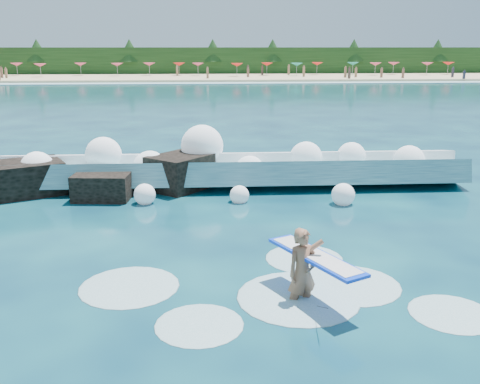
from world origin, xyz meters
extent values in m
plane|color=#07243C|center=(0.00, 0.00, 0.00)|extent=(200.00, 200.00, 0.00)
cube|color=tan|center=(0.00, 78.00, 0.20)|extent=(140.00, 20.00, 0.40)
cube|color=silver|center=(0.00, 67.00, 0.04)|extent=(140.00, 5.00, 0.08)
cube|color=black|center=(0.00, 88.00, 2.50)|extent=(140.00, 4.00, 5.00)
cube|color=teal|center=(1.46, 7.27, 0.45)|extent=(18.11, 2.76, 1.51)
cube|color=white|center=(1.46, 8.07, 0.91)|extent=(18.11, 1.28, 0.70)
cube|color=black|center=(-6.18, 6.64, 0.49)|extent=(3.23, 2.94, 1.42)
cube|color=black|center=(-3.18, 5.84, 0.38)|extent=(2.10, 1.70, 1.09)
cube|color=black|center=(-0.48, 7.04, 0.54)|extent=(2.75, 2.80, 1.53)
imported|color=#935F44|center=(2.54, -2.55, 0.65)|extent=(0.84, 0.71, 1.96)
cube|color=#0D3DEB|center=(2.82, -2.50, 0.98)|extent=(1.77, 2.67, 0.07)
cube|color=white|center=(2.82, -2.50, 1.00)|extent=(1.56, 2.42, 0.07)
cylinder|color=black|center=(2.72, -3.75, 0.45)|extent=(0.01, 0.91, 0.43)
sphere|color=white|center=(-5.77, 6.91, 0.90)|extent=(1.26, 1.26, 1.26)
sphere|color=white|center=(-3.44, 7.62, 1.23)|extent=(1.40, 1.40, 1.40)
sphere|color=white|center=(-1.64, 7.33, 0.75)|extent=(1.34, 1.34, 1.34)
sphere|color=white|center=(0.38, 7.95, 1.48)|extent=(1.67, 1.67, 1.67)
sphere|color=white|center=(2.19, 6.91, 0.70)|extent=(1.13, 1.13, 1.13)
sphere|color=white|center=(4.49, 7.64, 1.01)|extent=(1.30, 1.30, 1.30)
sphere|color=white|center=(6.33, 7.67, 1.03)|extent=(1.15, 1.15, 1.15)
sphere|color=white|center=(8.56, 7.30, 0.89)|extent=(1.25, 1.25, 1.25)
sphere|color=white|center=(-1.63, 5.07, 0.32)|extent=(0.76, 0.76, 0.76)
sphere|color=white|center=(1.68, 5.07, 0.24)|extent=(0.68, 0.68, 0.68)
sphere|color=white|center=(5.25, 4.55, 0.33)|extent=(0.81, 0.81, 0.81)
ellipsoid|color=silver|center=(2.49, -2.42, 0.00)|extent=(2.73, 2.73, 0.14)
ellipsoid|color=silver|center=(0.34, -3.48, 0.00)|extent=(1.78, 1.78, 0.09)
ellipsoid|color=silver|center=(3.83, -1.87, 0.00)|extent=(2.25, 2.25, 0.11)
ellipsoid|color=silver|center=(-1.27, -1.64, 0.00)|extent=(2.30, 2.30, 0.11)
ellipsoid|color=silver|center=(3.02, -0.25, 0.00)|extent=(2.02, 2.02, 0.10)
ellipsoid|color=silver|center=(5.52, -3.36, 0.00)|extent=(1.77, 1.77, 0.09)
cone|color=#CC3C59|center=(-31.16, 81.78, 2.25)|extent=(2.00, 2.00, 0.50)
cone|color=#CC3C59|center=(-26.15, 77.91, 2.25)|extent=(2.00, 2.00, 0.50)
cone|color=#CC3C59|center=(-20.48, 81.38, 2.25)|extent=(2.00, 2.00, 0.50)
cone|color=#CC3C59|center=(-14.13, 79.98, 2.25)|extent=(2.00, 2.00, 0.50)
cone|color=#CC3C59|center=(-8.90, 81.15, 2.25)|extent=(2.00, 2.00, 0.50)
cone|color=red|center=(-3.85, 80.88, 2.25)|extent=(2.00, 2.00, 0.50)
cone|color=#CC3C59|center=(-0.62, 79.92, 2.25)|extent=(2.00, 2.00, 0.50)
cone|color=red|center=(5.85, 77.66, 2.25)|extent=(2.00, 2.00, 0.50)
cone|color=red|center=(11.16, 80.38, 2.25)|extent=(2.00, 2.00, 0.50)
cone|color=#148271|center=(16.00, 78.57, 2.25)|extent=(2.00, 2.00, 0.50)
cone|color=red|center=(20.12, 81.70, 2.25)|extent=(2.00, 2.00, 0.50)
cone|color=#148271|center=(26.37, 81.38, 2.25)|extent=(2.00, 2.00, 0.50)
cone|color=#CC3C59|center=(29.81, 79.52, 2.25)|extent=(2.00, 2.00, 0.50)
cone|color=#CC3C59|center=(33.68, 81.50, 2.25)|extent=(2.00, 2.00, 0.50)
cone|color=#CC3C59|center=(39.10, 79.90, 2.25)|extent=(2.00, 2.00, 0.50)
cone|color=red|center=(43.53, 81.43, 2.25)|extent=(2.00, 2.00, 0.50)
cube|color=#3F332D|center=(-12.26, 69.89, 0.84)|extent=(0.35, 0.22, 1.52)
cube|color=#8C664C|center=(37.84, 79.76, 1.10)|extent=(0.35, 0.22, 1.39)
cube|color=brown|center=(0.95, 71.77, 1.20)|extent=(0.35, 0.22, 1.61)
cube|color=#8C664C|center=(2.70, 70.11, 1.10)|extent=(0.35, 0.22, 1.40)
cube|color=#262633|center=(40.65, 79.35, 1.10)|extent=(0.35, 0.22, 1.41)
cube|color=brown|center=(-30.50, 74.59, 1.21)|extent=(0.35, 0.22, 1.61)
cube|color=#3F332D|center=(41.92, 73.72, 1.15)|extent=(0.35, 0.22, 1.50)
cube|color=#8C664C|center=(-0.97, 73.34, 1.16)|extent=(0.35, 0.22, 1.51)
cube|color=#262633|center=(-23.46, 80.26, 1.13)|extent=(0.35, 0.22, 1.46)
cube|color=brown|center=(15.08, 81.24, 1.19)|extent=(0.35, 0.22, 1.58)
cube|color=#8C664C|center=(43.90, 75.60, 1.18)|extent=(0.35, 0.22, 1.56)
cube|color=brown|center=(-18.90, 81.68, 1.16)|extent=(0.35, 0.22, 1.52)
cube|color=#3F332D|center=(13.78, 77.89, 1.09)|extent=(0.35, 0.22, 1.38)
cube|color=#8C664C|center=(12.51, 73.51, 1.21)|extent=(0.35, 0.22, 1.62)
cube|color=#262633|center=(26.63, 78.55, 1.09)|extent=(0.35, 0.22, 1.39)
cube|color=#3F332D|center=(-29.45, 76.84, 1.16)|extent=(0.35, 0.22, 1.52)
cube|color=#8C664C|center=(2.90, 80.90, 1.17)|extent=(0.35, 0.22, 1.55)
cube|color=#262633|center=(-9.54, 70.27, 1.20)|extent=(0.35, 0.22, 1.61)
cube|color=#3F332D|center=(7.82, 79.31, 1.08)|extent=(0.35, 0.22, 1.36)
camera|label=1|loc=(0.54, -12.98, 5.32)|focal=40.00mm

